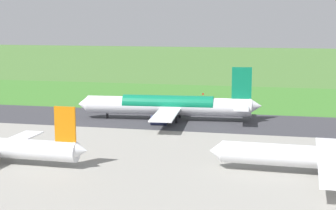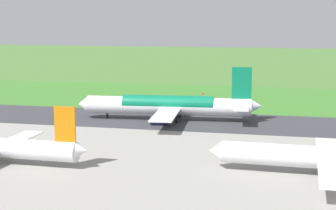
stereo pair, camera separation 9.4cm
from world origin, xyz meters
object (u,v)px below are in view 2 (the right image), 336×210
(no_stopping_sign, at_px, (203,96))
(traffic_cone_orange, at_px, (194,97))
(airliner_parked_near, at_px, (328,158))
(service_truck_fuel, at_px, (333,146))
(airliner_main, at_px, (169,106))

(no_stopping_sign, xyz_separation_m, traffic_cone_orange, (3.85, -2.61, -1.05))
(airliner_parked_near, xyz_separation_m, traffic_cone_orange, (41.54, -92.63, -3.28))
(service_truck_fuel, xyz_separation_m, no_stopping_sign, (40.32, -71.37, -0.07))
(service_truck_fuel, distance_m, no_stopping_sign, 81.97)
(airliner_parked_near, relative_size, service_truck_fuel, 7.18)
(airliner_parked_near, relative_size, no_stopping_sign, 20.13)
(no_stopping_sign, distance_m, traffic_cone_orange, 4.77)
(airliner_main, bearing_deg, service_truck_fuel, 146.69)
(service_truck_fuel, height_order, traffic_cone_orange, service_truck_fuel)
(service_truck_fuel, relative_size, traffic_cone_orange, 11.29)
(service_truck_fuel, height_order, no_stopping_sign, service_truck_fuel)
(airliner_main, xyz_separation_m, service_truck_fuel, (-43.62, 28.67, -2.95))
(airliner_parked_near, height_order, service_truck_fuel, airliner_parked_near)
(traffic_cone_orange, bearing_deg, airliner_parked_near, 114.15)
(service_truck_fuel, bearing_deg, airliner_parked_near, 81.98)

